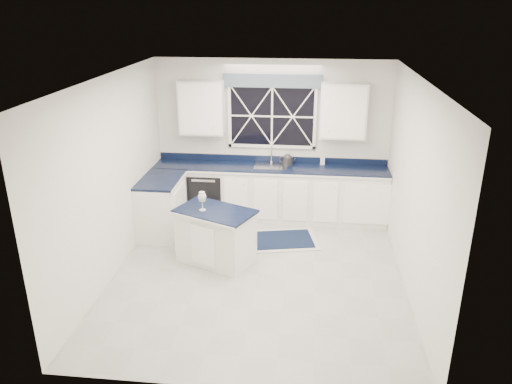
# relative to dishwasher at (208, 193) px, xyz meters

# --- Properties ---
(ground) EXTENTS (4.50, 4.50, 0.00)m
(ground) POSITION_rel_dishwasher_xyz_m (1.10, -1.95, -0.41)
(ground) COLOR #A2A29E
(ground) RESTS_ON ground
(back_wall) EXTENTS (4.00, 0.10, 2.70)m
(back_wall) POSITION_rel_dishwasher_xyz_m (1.10, 0.30, 0.94)
(back_wall) COLOR silver
(back_wall) RESTS_ON ground
(base_cabinets) EXTENTS (3.99, 1.60, 0.90)m
(base_cabinets) POSITION_rel_dishwasher_xyz_m (0.77, -0.17, 0.04)
(base_cabinets) COLOR white
(base_cabinets) RESTS_ON ground
(countertop) EXTENTS (3.98, 0.64, 0.04)m
(countertop) POSITION_rel_dishwasher_xyz_m (1.10, 0.00, 0.51)
(countertop) COLOR black
(countertop) RESTS_ON base_cabinets
(dishwasher) EXTENTS (0.60, 0.58, 0.82)m
(dishwasher) POSITION_rel_dishwasher_xyz_m (0.00, 0.00, 0.00)
(dishwasher) COLOR black
(dishwasher) RESTS_ON ground
(window) EXTENTS (1.65, 0.09, 1.26)m
(window) POSITION_rel_dishwasher_xyz_m (1.10, 0.25, 1.42)
(window) COLOR black
(window) RESTS_ON ground
(upper_cabinets) EXTENTS (3.10, 0.34, 0.90)m
(upper_cabinets) POSITION_rel_dishwasher_xyz_m (1.10, 0.13, 1.49)
(upper_cabinets) COLOR white
(upper_cabinets) RESTS_ON ground
(faucet) EXTENTS (0.05, 0.20, 0.30)m
(faucet) POSITION_rel_dishwasher_xyz_m (1.10, 0.19, 0.69)
(faucet) COLOR #ADADAF
(faucet) RESTS_ON countertop
(island) EXTENTS (1.26, 1.04, 0.81)m
(island) POSITION_rel_dishwasher_xyz_m (0.45, -1.66, -0.00)
(island) COLOR white
(island) RESTS_ON ground
(rug) EXTENTS (1.45, 1.05, 0.02)m
(rug) POSITION_rel_dishwasher_xyz_m (1.27, -0.92, -0.40)
(rug) COLOR #BBBBB6
(rug) RESTS_ON ground
(kettle) EXTENTS (0.30, 0.22, 0.21)m
(kettle) POSITION_rel_dishwasher_xyz_m (1.39, 0.12, 0.63)
(kettle) COLOR #313134
(kettle) RESTS_ON countertop
(wine_glass) EXTENTS (0.12, 0.12, 0.27)m
(wine_glass) POSITION_rel_dishwasher_xyz_m (0.28, -1.67, 0.59)
(wine_glass) COLOR silver
(wine_glass) RESTS_ON island
(soap_bottle) EXTENTS (0.08, 0.08, 0.17)m
(soap_bottle) POSITION_rel_dishwasher_xyz_m (1.98, 0.22, 0.62)
(soap_bottle) COLOR silver
(soap_bottle) RESTS_ON countertop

